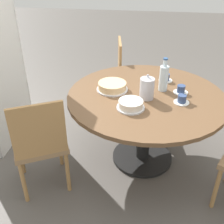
# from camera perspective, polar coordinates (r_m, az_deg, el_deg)

# --- Properties ---
(ground_plane) EXTENTS (14.00, 14.00, 0.00)m
(ground_plane) POSITION_cam_1_polar(r_m,az_deg,el_deg) (2.89, 6.10, -9.19)
(ground_plane) COLOR #56514C
(dining_table) EXTENTS (1.39, 1.39, 0.72)m
(dining_table) POSITION_cam_1_polar(r_m,az_deg,el_deg) (2.55, 6.82, 0.75)
(dining_table) COLOR black
(dining_table) RESTS_ON ground_plane
(chair_a) EXTENTS (0.57, 0.57, 0.90)m
(chair_a) POSITION_cam_1_polar(r_m,az_deg,el_deg) (2.35, -14.44, -5.93)
(chair_a) COLOR #A87A47
(chair_a) RESTS_ON ground_plane
(chair_c) EXTENTS (0.48, 0.48, 0.90)m
(chair_c) POSITION_cam_1_polar(r_m,az_deg,el_deg) (3.44, 3.78, 7.58)
(chair_c) COLOR #A87A47
(chair_c) RESTS_ON ground_plane
(coffee_pot) EXTENTS (0.12, 0.12, 0.22)m
(coffee_pot) POSITION_cam_1_polar(r_m,az_deg,el_deg) (2.38, 7.03, 4.94)
(coffee_pot) COLOR silver
(coffee_pot) RESTS_ON dining_table
(water_bottle) EXTENTS (0.08, 0.08, 0.30)m
(water_bottle) POSITION_cam_1_polar(r_m,az_deg,el_deg) (2.54, 10.47, 6.91)
(water_bottle) COLOR silver
(water_bottle) RESTS_ON dining_table
(cake_main) EXTENTS (0.28, 0.28, 0.07)m
(cake_main) POSITION_cam_1_polar(r_m,az_deg,el_deg) (2.54, 0.05, 5.22)
(cake_main) COLOR silver
(cake_main) RESTS_ON dining_table
(cake_second) EXTENTS (0.23, 0.23, 0.07)m
(cake_second) POSITION_cam_1_polar(r_m,az_deg,el_deg) (2.25, 3.83, 1.50)
(cake_second) COLOR silver
(cake_second) RESTS_ON dining_table
(cup_a) EXTENTS (0.13, 0.13, 0.07)m
(cup_a) POSITION_cam_1_polar(r_m,az_deg,el_deg) (2.56, 13.82, 4.40)
(cup_a) COLOR white
(cup_a) RESTS_ON dining_table
(cup_b) EXTENTS (0.13, 0.13, 0.07)m
(cup_b) POSITION_cam_1_polar(r_m,az_deg,el_deg) (2.76, 10.85, 6.80)
(cup_b) COLOR white
(cup_b) RESTS_ON dining_table
(cup_c) EXTENTS (0.13, 0.13, 0.07)m
(cup_c) POSITION_cam_1_polar(r_m,az_deg,el_deg) (2.40, 14.00, 2.45)
(cup_c) COLOR white
(cup_c) RESTS_ON dining_table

